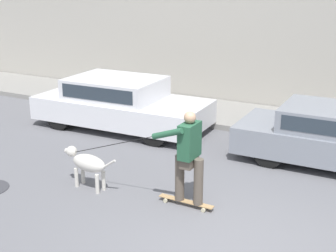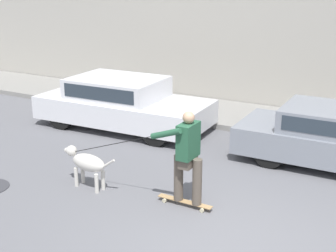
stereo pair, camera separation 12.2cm
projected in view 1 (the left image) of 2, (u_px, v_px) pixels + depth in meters
name	position (u px, v px, depth m)	size (l,w,h in m)	color
ground_plane	(224.00, 243.00, 6.64)	(36.00, 36.00, 0.00)	slate
back_wall	(334.00, 13.00, 11.91)	(32.00, 0.30, 5.49)	#ADA89E
sidewalk_curb	(313.00, 126.00, 11.60)	(30.00, 2.34, 0.14)	gray
parked_car_0	(120.00, 104.00, 11.57)	(4.35, 1.98, 1.25)	black
dog	(87.00, 163.00, 8.25)	(1.17, 0.37, 0.72)	beige
skateboarder	(189.00, 154.00, 7.45)	(2.70, 0.64, 1.63)	beige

